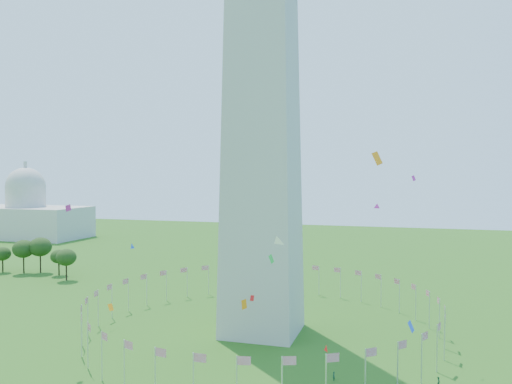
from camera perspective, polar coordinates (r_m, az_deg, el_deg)
flag_ring at (r=119.71m, az=0.72°, el=-13.66°), size 80.24×80.24×9.00m
capitol_building at (r=320.67m, az=-24.81°, el=-0.65°), size 70.00×35.00×46.00m
kites_aloft at (r=94.00m, az=-0.25°, el=-9.01°), size 104.67×74.03×35.55m
tree_line_west at (r=207.30m, az=-25.76°, el=-6.79°), size 56.02×16.39×13.04m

